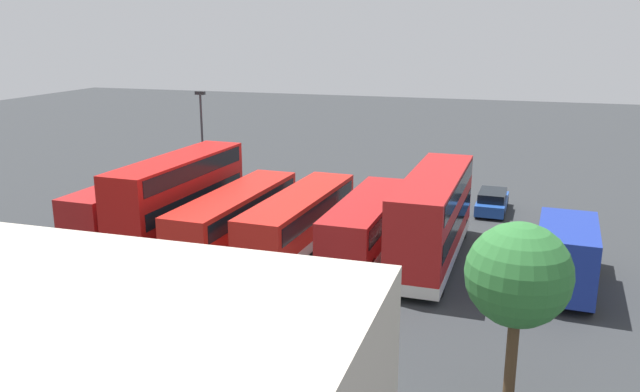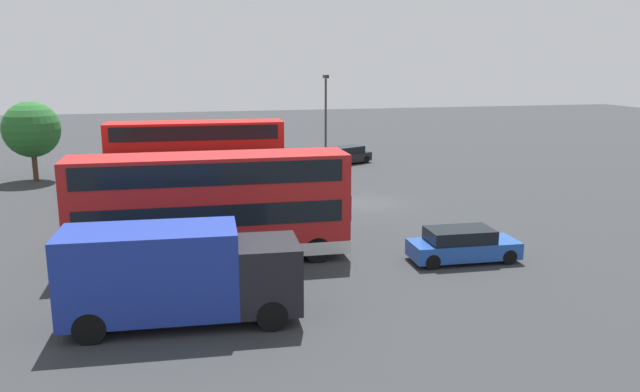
{
  "view_description": "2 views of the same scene",
  "coord_description": "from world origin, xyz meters",
  "px_view_note": "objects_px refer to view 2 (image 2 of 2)",
  "views": [
    {
      "loc": [
        -12.7,
        40.76,
        11.61
      ],
      "look_at": [
        -1.38,
        4.7,
        1.65
      ],
      "focal_mm": 35.85,
      "sensor_mm": 36.0,
      "label": 1
    },
    {
      "loc": [
        -34.97,
        11.06,
        8.42
      ],
      "look_at": [
        -2.55,
        3.28,
        1.16
      ],
      "focal_mm": 35.47,
      "sensor_mm": 36.0,
      "label": 2
    }
  ],
  "objects_px": {
    "lamp_post_tall": "(326,117)",
    "bus_single_deck_sixth": "(196,160)",
    "bus_single_deck_third": "(202,190)",
    "bus_single_deck_fourth": "(190,178)",
    "bus_single_deck_second": "(213,205)",
    "bus_double_decker_fifth": "(196,155)",
    "bus_double_decker_near_end": "(211,205)",
    "car_small_green": "(345,155)",
    "car_hatchback_silver": "(462,245)",
    "box_truck_blue": "(177,273)"
  },
  "relations": [
    {
      "from": "bus_double_decker_near_end",
      "to": "bus_single_deck_fourth",
      "type": "height_order",
      "value": "bus_double_decker_near_end"
    },
    {
      "from": "bus_single_deck_sixth",
      "to": "lamp_post_tall",
      "type": "height_order",
      "value": "lamp_post_tall"
    },
    {
      "from": "bus_single_deck_third",
      "to": "bus_single_deck_fourth",
      "type": "relative_size",
      "value": 0.99
    },
    {
      "from": "bus_single_deck_second",
      "to": "bus_single_deck_sixth",
      "type": "xyz_separation_m",
      "value": [
        14.2,
        0.18,
        -0.0
      ]
    },
    {
      "from": "bus_double_decker_fifth",
      "to": "car_small_green",
      "type": "bearing_deg",
      "value": -54.91
    },
    {
      "from": "bus_single_deck_sixth",
      "to": "lamp_post_tall",
      "type": "relative_size",
      "value": 1.4
    },
    {
      "from": "bus_single_deck_third",
      "to": "bus_single_deck_fourth",
      "type": "xyz_separation_m",
      "value": [
        3.53,
        0.53,
        0.0
      ]
    },
    {
      "from": "bus_single_deck_fourth",
      "to": "lamp_post_tall",
      "type": "height_order",
      "value": "lamp_post_tall"
    },
    {
      "from": "bus_single_deck_fourth",
      "to": "bus_single_deck_sixth",
      "type": "height_order",
      "value": "same"
    },
    {
      "from": "bus_single_deck_sixth",
      "to": "car_hatchback_silver",
      "type": "bearing_deg",
      "value": -153.25
    },
    {
      "from": "bus_single_deck_second",
      "to": "bus_single_deck_third",
      "type": "relative_size",
      "value": 0.9
    },
    {
      "from": "bus_single_deck_second",
      "to": "car_hatchback_silver",
      "type": "xyz_separation_m",
      "value": [
        -5.98,
        -10.0,
        -0.92
      ]
    },
    {
      "from": "car_hatchback_silver",
      "to": "car_small_green",
      "type": "distance_m",
      "value": 25.73
    },
    {
      "from": "car_hatchback_silver",
      "to": "car_small_green",
      "type": "relative_size",
      "value": 0.96
    },
    {
      "from": "bus_double_decker_fifth",
      "to": "bus_single_deck_third",
      "type": "bearing_deg",
      "value": 179.67
    },
    {
      "from": "car_hatchback_silver",
      "to": "lamp_post_tall",
      "type": "distance_m",
      "value": 20.66
    },
    {
      "from": "bus_double_decker_fifth",
      "to": "bus_double_decker_near_end",
      "type": "bearing_deg",
      "value": 179.71
    },
    {
      "from": "bus_single_deck_second",
      "to": "bus_single_deck_fourth",
      "type": "distance_m",
      "value": 7.3
    },
    {
      "from": "car_small_green",
      "to": "car_hatchback_silver",
      "type": "bearing_deg",
      "value": 175.43
    },
    {
      "from": "car_hatchback_silver",
      "to": "lamp_post_tall",
      "type": "height_order",
      "value": "lamp_post_tall"
    },
    {
      "from": "bus_single_deck_sixth",
      "to": "lamp_post_tall",
      "type": "xyz_separation_m",
      "value": [
        0.14,
        -9.26,
        2.7
      ]
    },
    {
      "from": "bus_double_decker_near_end",
      "to": "bus_single_deck_second",
      "type": "relative_size",
      "value": 1.12
    },
    {
      "from": "bus_single_deck_third",
      "to": "bus_double_decker_fifth",
      "type": "xyz_separation_m",
      "value": [
        7.32,
        -0.04,
        0.83
      ]
    },
    {
      "from": "box_truck_blue",
      "to": "bus_double_decker_fifth",
      "type": "bearing_deg",
      "value": -4.35
    },
    {
      "from": "bus_single_deck_second",
      "to": "lamp_post_tall",
      "type": "xyz_separation_m",
      "value": [
        14.34,
        -9.09,
        2.7
      ]
    },
    {
      "from": "bus_single_deck_third",
      "to": "car_small_green",
      "type": "height_order",
      "value": "bus_single_deck_third"
    },
    {
      "from": "bus_double_decker_near_end",
      "to": "car_small_green",
      "type": "distance_m",
      "value": 26.29
    },
    {
      "from": "bus_single_deck_third",
      "to": "lamp_post_tall",
      "type": "relative_size",
      "value": 1.57
    },
    {
      "from": "lamp_post_tall",
      "to": "bus_double_decker_fifth",
      "type": "bearing_deg",
      "value": 109.52
    },
    {
      "from": "bus_double_decker_near_end",
      "to": "box_truck_blue",
      "type": "height_order",
      "value": "bus_double_decker_near_end"
    },
    {
      "from": "bus_single_deck_second",
      "to": "car_small_green",
      "type": "xyz_separation_m",
      "value": [
        19.67,
        -12.05,
        -0.92
      ]
    },
    {
      "from": "lamp_post_tall",
      "to": "bus_single_deck_third",
      "type": "bearing_deg",
      "value": 138.58
    },
    {
      "from": "car_small_green",
      "to": "bus_single_deck_third",
      "type": "bearing_deg",
      "value": 142.28
    },
    {
      "from": "bus_single_deck_fourth",
      "to": "car_small_green",
      "type": "bearing_deg",
      "value": -46.01
    },
    {
      "from": "bus_double_decker_near_end",
      "to": "lamp_post_tall",
      "type": "distance_m",
      "value": 20.22
    },
    {
      "from": "bus_single_deck_second",
      "to": "lamp_post_tall",
      "type": "height_order",
      "value": "lamp_post_tall"
    },
    {
      "from": "bus_double_decker_near_end",
      "to": "box_truck_blue",
      "type": "xyz_separation_m",
      "value": [
        -6.31,
        1.51,
        -0.74
      ]
    },
    {
      "from": "bus_double_decker_near_end",
      "to": "bus_single_deck_sixth",
      "type": "bearing_deg",
      "value": -0.46
    },
    {
      "from": "box_truck_blue",
      "to": "car_hatchback_silver",
      "type": "bearing_deg",
      "value": -72.22
    },
    {
      "from": "bus_double_decker_near_end",
      "to": "car_small_green",
      "type": "relative_size",
      "value": 2.4
    },
    {
      "from": "box_truck_blue",
      "to": "car_small_green",
      "type": "relative_size",
      "value": 1.57
    },
    {
      "from": "bus_single_deck_sixth",
      "to": "bus_single_deck_second",
      "type": "bearing_deg",
      "value": -179.29
    },
    {
      "from": "bus_double_decker_fifth",
      "to": "car_hatchback_silver",
      "type": "relative_size",
      "value": 2.4
    },
    {
      "from": "bus_single_deck_second",
      "to": "bus_single_deck_sixth",
      "type": "relative_size",
      "value": 1.01
    },
    {
      "from": "bus_double_decker_fifth",
      "to": "bus_single_deck_sixth",
      "type": "xyz_separation_m",
      "value": [
        3.17,
        -0.07,
        -0.83
      ]
    },
    {
      "from": "bus_single_deck_fourth",
      "to": "bus_double_decker_fifth",
      "type": "relative_size",
      "value": 1.03
    },
    {
      "from": "lamp_post_tall",
      "to": "bus_single_deck_sixth",
      "type": "bearing_deg",
      "value": 90.85
    },
    {
      "from": "bus_double_decker_near_end",
      "to": "bus_single_deck_sixth",
      "type": "relative_size",
      "value": 1.14
    },
    {
      "from": "box_truck_blue",
      "to": "lamp_post_tall",
      "type": "distance_m",
      "value": 26.6
    },
    {
      "from": "bus_double_decker_fifth",
      "to": "box_truck_blue",
      "type": "xyz_separation_m",
      "value": [
        -20.81,
        1.58,
        -0.74
      ]
    }
  ]
}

